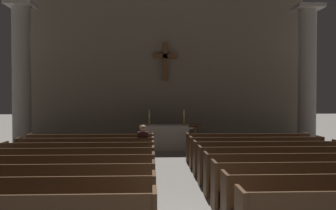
# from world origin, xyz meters

# --- Properties ---
(pew_left_row_2) EXTENTS (4.06, 0.50, 0.95)m
(pew_left_row_2) POSITION_xyz_m (-2.58, 1.02, 0.48)
(pew_left_row_2) COLOR #422B19
(pew_left_row_2) RESTS_ON ground
(pew_left_row_3) EXTENTS (4.06, 0.50, 0.95)m
(pew_left_row_3) POSITION_xyz_m (-2.58, 2.08, 0.48)
(pew_left_row_3) COLOR #422B19
(pew_left_row_3) RESTS_ON ground
(pew_left_row_4) EXTENTS (4.06, 0.50, 0.95)m
(pew_left_row_4) POSITION_xyz_m (-2.58, 3.14, 0.48)
(pew_left_row_4) COLOR #422B19
(pew_left_row_4) RESTS_ON ground
(pew_left_row_5) EXTENTS (4.06, 0.50, 0.95)m
(pew_left_row_5) POSITION_xyz_m (-2.58, 4.20, 0.48)
(pew_left_row_5) COLOR #422B19
(pew_left_row_5) RESTS_ON ground
(pew_left_row_6) EXTENTS (4.06, 0.50, 0.95)m
(pew_left_row_6) POSITION_xyz_m (-2.58, 5.26, 0.48)
(pew_left_row_6) COLOR #422B19
(pew_left_row_6) RESTS_ON ground
(pew_left_row_7) EXTENTS (4.06, 0.50, 0.95)m
(pew_left_row_7) POSITION_xyz_m (-2.58, 6.31, 0.48)
(pew_left_row_7) COLOR #422B19
(pew_left_row_7) RESTS_ON ground
(pew_left_row_8) EXTENTS (4.06, 0.50, 0.95)m
(pew_left_row_8) POSITION_xyz_m (-2.58, 7.37, 0.48)
(pew_left_row_8) COLOR #422B19
(pew_left_row_8) RESTS_ON ground
(pew_right_row_3) EXTENTS (4.06, 0.50, 0.95)m
(pew_right_row_3) POSITION_xyz_m (2.58, 2.08, 0.48)
(pew_right_row_3) COLOR #422B19
(pew_right_row_3) RESTS_ON ground
(pew_right_row_4) EXTENTS (4.06, 0.50, 0.95)m
(pew_right_row_4) POSITION_xyz_m (2.58, 3.14, 0.48)
(pew_right_row_4) COLOR #422B19
(pew_right_row_4) RESTS_ON ground
(pew_right_row_5) EXTENTS (4.06, 0.50, 0.95)m
(pew_right_row_5) POSITION_xyz_m (2.58, 4.20, 0.48)
(pew_right_row_5) COLOR #422B19
(pew_right_row_5) RESTS_ON ground
(pew_right_row_6) EXTENTS (4.06, 0.50, 0.95)m
(pew_right_row_6) POSITION_xyz_m (2.58, 5.26, 0.48)
(pew_right_row_6) COLOR #422B19
(pew_right_row_6) RESTS_ON ground
(pew_right_row_7) EXTENTS (4.06, 0.50, 0.95)m
(pew_right_row_7) POSITION_xyz_m (2.58, 6.31, 0.48)
(pew_right_row_7) COLOR #422B19
(pew_right_row_7) RESTS_ON ground
(pew_right_row_8) EXTENTS (4.06, 0.50, 0.95)m
(pew_right_row_8) POSITION_xyz_m (2.58, 7.37, 0.48)
(pew_right_row_8) COLOR #422B19
(pew_right_row_8) RESTS_ON ground
(column_left_third) EXTENTS (1.07, 1.07, 5.85)m
(column_left_third) POSITION_xyz_m (-5.72, 10.03, 2.84)
(column_left_third) COLOR gray
(column_left_third) RESTS_ON ground
(column_right_third) EXTENTS (1.07, 1.07, 5.85)m
(column_right_third) POSITION_xyz_m (5.72, 10.03, 2.84)
(column_right_third) COLOR gray
(column_right_third) RESTS_ON ground
(altar) EXTENTS (2.20, 0.90, 1.01)m
(altar) POSITION_xyz_m (0.00, 10.15, 0.53)
(altar) COLOR #BCB7AD
(altar) RESTS_ON ground
(candlestick_left) EXTENTS (0.16, 0.16, 0.61)m
(candlestick_left) POSITION_xyz_m (-0.70, 10.15, 1.20)
(candlestick_left) COLOR #B79338
(candlestick_left) RESTS_ON altar
(candlestick_right) EXTENTS (0.16, 0.16, 0.61)m
(candlestick_right) POSITION_xyz_m (0.70, 10.15, 1.20)
(candlestick_right) COLOR #B79338
(candlestick_right) RESTS_ON altar
(apse_with_cross) EXTENTS (12.58, 0.46, 6.74)m
(apse_with_cross) POSITION_xyz_m (0.00, 12.04, 3.37)
(apse_with_cross) COLOR #706656
(apse_with_cross) RESTS_ON ground
(lectern) EXTENTS (0.44, 0.36, 1.15)m
(lectern) POSITION_xyz_m (1.01, 8.95, 0.55)
(lectern) COLOR #422B19
(lectern) RESTS_ON ground
(lone_worshipper) EXTENTS (0.32, 0.43, 1.32)m
(lone_worshipper) POSITION_xyz_m (-0.87, 6.35, 0.69)
(lone_worshipper) COLOR #26262B
(lone_worshipper) RESTS_ON ground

